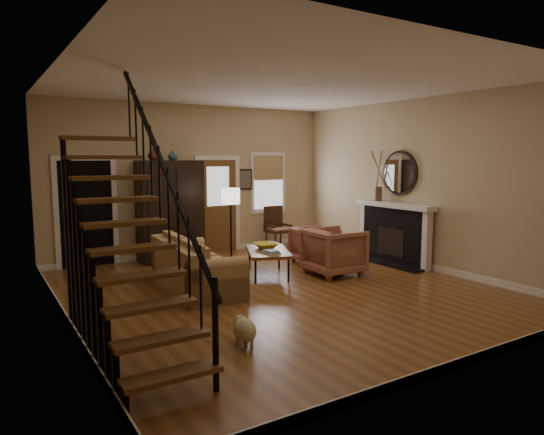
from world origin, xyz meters
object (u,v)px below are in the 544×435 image
coffee_table (268,263)px  side_chair (278,228)px  armoire (170,211)px  sofa (196,266)px  armchair_right (315,246)px  armchair_left (334,251)px  floor_lamp (231,229)px

coffee_table → side_chair: (1.49, 2.00, 0.27)m
armoire → sofa: 2.55m
armoire → armchair_right: 3.09m
armchair_left → floor_lamp: bearing=45.4°
sofa → side_chair: bearing=40.3°
armoire → coffee_table: (1.06, -2.20, -0.81)m
side_chair → armchair_left: bearing=-99.2°
armoire → floor_lamp: size_ratio=1.34×
sofa → armchair_right: (2.84, 0.57, -0.03)m
armchair_right → side_chair: 1.66m
armoire → armchair_left: (2.13, -2.78, -0.62)m
armchair_left → side_chair: 2.61m
armoire → armchair_left: bearing=-52.5°
armoire → side_chair: 2.61m
coffee_table → armchair_right: bearing=14.9°
armoire → side_chair: (2.55, -0.20, -0.54)m
coffee_table → armchair_left: bearing=-28.2°
armchair_right → side_chair: side_chair is taller
armchair_right → floor_lamp: 1.77m
armchair_right → floor_lamp: bearing=76.8°
armchair_left → floor_lamp: floor_lamp is taller
armoire → armchair_right: bearing=-37.7°
floor_lamp → armchair_left: bearing=-46.8°
armchair_left → floor_lamp: (-1.38, 1.47, 0.35)m
sofa → coffee_table: 1.54m
coffee_table → armchair_left: 1.24m
coffee_table → armchair_right: size_ratio=1.51×
armchair_left → armoire: bearing=39.6°
armchair_left → floor_lamp: 2.05m
armoire → armchair_left: size_ratio=2.21×
coffee_table → armoire: bearing=115.6°
sofa → armchair_right: sofa is taller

